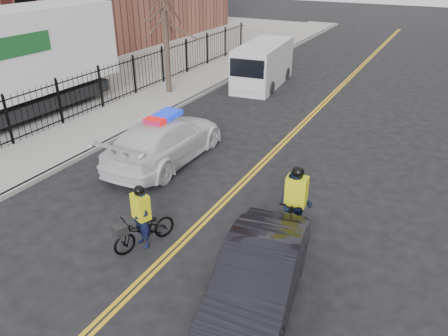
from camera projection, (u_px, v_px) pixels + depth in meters
ground at (195, 229)px, 11.80m from camera, size 120.00×120.00×0.00m
center_line_left at (293, 131)px, 18.16m from camera, size 0.10×60.00×0.01m
center_line_right at (296, 132)px, 18.10m from camera, size 0.10×60.00×0.01m
sidewalk at (148, 104)px, 21.22m from camera, size 3.00×60.00×0.15m
curb at (174, 109)px, 20.60m from camera, size 0.20×60.00×0.15m
iron_fence at (122, 81)px, 21.43m from camera, size 0.12×28.00×2.00m
lot_pad at (3, 79)px, 25.62m from camera, size 18.00×60.00×0.02m
street_tree at (165, 24)px, 21.30m from camera, size 3.20×3.20×4.80m
police_cruiser at (165, 140)px, 15.34m from camera, size 2.33×5.49×1.74m
dark_sedan at (258, 278)px, 8.98m from camera, size 2.23×4.57×1.44m
cargo_van at (262, 66)px, 23.89m from camera, size 2.49×5.60×2.27m
cyclist_near at (142, 225)px, 10.92m from camera, size 1.20×1.85×1.72m
cyclist_far at (295, 209)px, 11.21m from camera, size 0.95×2.03×2.02m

